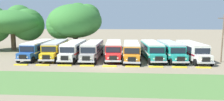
{
  "coord_description": "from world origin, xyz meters",
  "views": [
    {
      "loc": [
        2.47,
        -30.3,
        6.71
      ],
      "look_at": [
        0.0,
        4.62,
        1.6
      ],
      "focal_mm": 35.08,
      "sensor_mm": 36.0,
      "label": 1
    }
  ],
  "objects_px": {
    "parked_bus_slot_3": "(93,49)",
    "parked_bus_slot_7": "(170,50)",
    "broad_shade_tree": "(75,20)",
    "parked_bus_slot_8": "(192,50)",
    "parked_bus_slot_0": "(38,48)",
    "secondary_tree": "(11,23)",
    "parked_bus_slot_4": "(114,49)",
    "parked_bus_slot_5": "(131,50)",
    "parked_bus_slot_1": "(56,49)",
    "parked_bus_slot_2": "(74,49)",
    "parked_bus_slot_6": "(152,50)",
    "utility_pole": "(223,37)"
  },
  "relations": [
    {
      "from": "parked_bus_slot_1",
      "to": "parked_bus_slot_6",
      "type": "bearing_deg",
      "value": 85.84
    },
    {
      "from": "parked_bus_slot_1",
      "to": "utility_pole",
      "type": "distance_m",
      "value": 27.12
    },
    {
      "from": "parked_bus_slot_8",
      "to": "parked_bus_slot_0",
      "type": "bearing_deg",
      "value": -94.35
    },
    {
      "from": "parked_bus_slot_4",
      "to": "parked_bus_slot_5",
      "type": "distance_m",
      "value": 3.13
    },
    {
      "from": "parked_bus_slot_5",
      "to": "parked_bus_slot_6",
      "type": "relative_size",
      "value": 0.99
    },
    {
      "from": "parked_bus_slot_5",
      "to": "parked_bus_slot_4",
      "type": "bearing_deg",
      "value": -107.08
    },
    {
      "from": "parked_bus_slot_8",
      "to": "broad_shade_tree",
      "type": "bearing_deg",
      "value": -117.63
    },
    {
      "from": "parked_bus_slot_6",
      "to": "parked_bus_slot_0",
      "type": "bearing_deg",
      "value": -94.07
    },
    {
      "from": "parked_bus_slot_3",
      "to": "secondary_tree",
      "type": "xyz_separation_m",
      "value": [
        -19.01,
        9.21,
        4.25
      ]
    },
    {
      "from": "broad_shade_tree",
      "to": "utility_pole",
      "type": "bearing_deg",
      "value": -24.06
    },
    {
      "from": "parked_bus_slot_3",
      "to": "broad_shade_tree",
      "type": "bearing_deg",
      "value": -151.29
    },
    {
      "from": "parked_bus_slot_0",
      "to": "secondary_tree",
      "type": "xyz_separation_m",
      "value": [
        -9.36,
        8.68,
        4.25
      ]
    },
    {
      "from": "parked_bus_slot_5",
      "to": "parked_bus_slot_6",
      "type": "bearing_deg",
      "value": 103.24
    },
    {
      "from": "parked_bus_slot_7",
      "to": "parked_bus_slot_8",
      "type": "distance_m",
      "value": 3.48
    },
    {
      "from": "parked_bus_slot_0",
      "to": "parked_bus_slot_5",
      "type": "relative_size",
      "value": 1.0
    },
    {
      "from": "broad_shade_tree",
      "to": "secondary_tree",
      "type": "distance_m",
      "value": 13.74
    },
    {
      "from": "parked_bus_slot_1",
      "to": "parked_bus_slot_2",
      "type": "distance_m",
      "value": 3.35
    },
    {
      "from": "parked_bus_slot_0",
      "to": "parked_bus_slot_5",
      "type": "distance_m",
      "value": 16.17
    },
    {
      "from": "parked_bus_slot_6",
      "to": "broad_shade_tree",
      "type": "bearing_deg",
      "value": -125.58
    },
    {
      "from": "parked_bus_slot_3",
      "to": "parked_bus_slot_1",
      "type": "bearing_deg",
      "value": -94.38
    },
    {
      "from": "parked_bus_slot_1",
      "to": "parked_bus_slot_4",
      "type": "xyz_separation_m",
      "value": [
        10.03,
        0.11,
        0.0
      ]
    },
    {
      "from": "parked_bus_slot_1",
      "to": "parked_bus_slot_8",
      "type": "distance_m",
      "value": 22.94
    },
    {
      "from": "parked_bus_slot_7",
      "to": "broad_shade_tree",
      "type": "xyz_separation_m",
      "value": [
        -18.24,
        9.35,
        4.75
      ]
    },
    {
      "from": "parked_bus_slot_4",
      "to": "parked_bus_slot_6",
      "type": "xyz_separation_m",
      "value": [
        6.43,
        -0.13,
        0.0
      ]
    },
    {
      "from": "parked_bus_slot_6",
      "to": "secondary_tree",
      "type": "bearing_deg",
      "value": -110.77
    },
    {
      "from": "parked_bus_slot_4",
      "to": "parked_bus_slot_8",
      "type": "height_order",
      "value": "same"
    },
    {
      "from": "parked_bus_slot_4",
      "to": "utility_pole",
      "type": "height_order",
      "value": "utility_pole"
    },
    {
      "from": "parked_bus_slot_0",
      "to": "parked_bus_slot_8",
      "type": "bearing_deg",
      "value": 89.66
    },
    {
      "from": "parked_bus_slot_8",
      "to": "parked_bus_slot_6",
      "type": "bearing_deg",
      "value": -95.75
    },
    {
      "from": "parked_bus_slot_8",
      "to": "secondary_tree",
      "type": "height_order",
      "value": "secondary_tree"
    },
    {
      "from": "broad_shade_tree",
      "to": "parked_bus_slot_5",
      "type": "bearing_deg",
      "value": -40.66
    },
    {
      "from": "parked_bus_slot_8",
      "to": "parked_bus_slot_5",
      "type": "bearing_deg",
      "value": -90.5
    },
    {
      "from": "parked_bus_slot_6",
      "to": "secondary_tree",
      "type": "relative_size",
      "value": 0.78
    },
    {
      "from": "parked_bus_slot_0",
      "to": "parked_bus_slot_8",
      "type": "height_order",
      "value": "same"
    },
    {
      "from": "parked_bus_slot_6",
      "to": "parked_bus_slot_8",
      "type": "distance_m",
      "value": 6.48
    },
    {
      "from": "parked_bus_slot_4",
      "to": "parked_bus_slot_8",
      "type": "distance_m",
      "value": 12.91
    },
    {
      "from": "parked_bus_slot_1",
      "to": "parked_bus_slot_2",
      "type": "xyz_separation_m",
      "value": [
        3.31,
        -0.51,
        0.0
      ]
    },
    {
      "from": "parked_bus_slot_3",
      "to": "parked_bus_slot_7",
      "type": "bearing_deg",
      "value": 92.75
    },
    {
      "from": "parked_bus_slot_5",
      "to": "broad_shade_tree",
      "type": "xyz_separation_m",
      "value": [
        -11.79,
        10.13,
        4.75
      ]
    },
    {
      "from": "parked_bus_slot_2",
      "to": "utility_pole",
      "type": "relative_size",
      "value": 1.47
    },
    {
      "from": "parked_bus_slot_4",
      "to": "parked_bus_slot_7",
      "type": "bearing_deg",
      "value": 86.29
    },
    {
      "from": "parked_bus_slot_6",
      "to": "parked_bus_slot_8",
      "type": "xyz_separation_m",
      "value": [
        6.48,
        -0.21,
        0.0
      ]
    },
    {
      "from": "parked_bus_slot_3",
      "to": "parked_bus_slot_7",
      "type": "height_order",
      "value": "same"
    },
    {
      "from": "parked_bus_slot_3",
      "to": "parked_bus_slot_8",
      "type": "xyz_separation_m",
      "value": [
        16.41,
        0.32,
        0.0
      ]
    },
    {
      "from": "parked_bus_slot_3",
      "to": "broad_shade_tree",
      "type": "relative_size",
      "value": 0.94
    },
    {
      "from": "parked_bus_slot_4",
      "to": "parked_bus_slot_0",
      "type": "bearing_deg",
      "value": -92.26
    },
    {
      "from": "parked_bus_slot_7",
      "to": "parked_bus_slot_8",
      "type": "bearing_deg",
      "value": 82.04
    },
    {
      "from": "parked_bus_slot_6",
      "to": "parked_bus_slot_8",
      "type": "bearing_deg",
      "value": 84.08
    },
    {
      "from": "parked_bus_slot_0",
      "to": "parked_bus_slot_3",
      "type": "bearing_deg",
      "value": 86.99
    },
    {
      "from": "parked_bus_slot_1",
      "to": "parked_bus_slot_8",
      "type": "height_order",
      "value": "same"
    }
  ]
}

